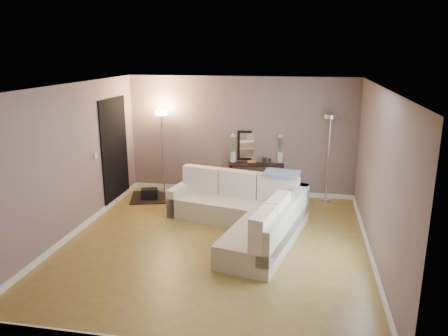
% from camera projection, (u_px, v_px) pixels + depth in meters
% --- Properties ---
extents(floor, '(5.00, 5.50, 0.01)m').
position_uv_depth(floor, '(215.00, 244.00, 7.30)').
color(floor, olive).
rests_on(floor, ground).
extents(ceiling, '(5.00, 5.50, 0.01)m').
position_uv_depth(ceiling, '(214.00, 86.00, 6.62)').
color(ceiling, white).
rests_on(ceiling, ground).
extents(wall_back, '(5.00, 0.02, 2.60)m').
position_uv_depth(wall_back, '(240.00, 136.00, 9.58)').
color(wall_back, '#7E6760').
rests_on(wall_back, ground).
extents(wall_front, '(5.00, 0.02, 2.60)m').
position_uv_depth(wall_front, '(158.00, 240.00, 4.34)').
color(wall_front, '#7E6760').
rests_on(wall_front, ground).
extents(wall_left, '(0.02, 5.50, 2.60)m').
position_uv_depth(wall_left, '(70.00, 162.00, 7.41)').
color(wall_left, '#7E6760').
rests_on(wall_left, ground).
extents(wall_right, '(0.02, 5.50, 2.60)m').
position_uv_depth(wall_right, '(379.00, 177.00, 6.51)').
color(wall_right, '#7E6760').
rests_on(wall_right, ground).
extents(baseboard_back, '(5.00, 0.03, 0.10)m').
position_uv_depth(baseboard_back, '(240.00, 191.00, 9.88)').
color(baseboard_back, white).
rests_on(baseboard_back, ground).
extents(baseboard_left, '(0.03, 5.50, 0.10)m').
position_uv_depth(baseboard_left, '(78.00, 230.00, 7.73)').
color(baseboard_left, white).
rests_on(baseboard_left, ground).
extents(baseboard_right, '(0.03, 5.50, 0.10)m').
position_uv_depth(baseboard_right, '(370.00, 253.00, 6.84)').
color(baseboard_right, white).
rests_on(baseboard_right, ground).
extents(doorway, '(0.02, 1.20, 2.20)m').
position_uv_depth(doorway, '(115.00, 151.00, 9.07)').
color(doorway, black).
rests_on(doorway, ground).
extents(switch_plate, '(0.02, 0.08, 0.12)m').
position_uv_depth(switch_plate, '(96.00, 156.00, 8.24)').
color(switch_plate, white).
rests_on(switch_plate, ground).
extents(sectional_sofa, '(2.69, 2.95, 0.90)m').
position_uv_depth(sectional_sofa, '(246.00, 212.00, 7.78)').
color(sectional_sofa, beige).
rests_on(sectional_sofa, floor).
extents(throw_blanket, '(0.70, 0.48, 0.09)m').
position_uv_depth(throw_blanket, '(282.00, 173.00, 8.01)').
color(throw_blanket, gray).
rests_on(throw_blanket, sectional_sofa).
extents(console_table, '(1.23, 0.48, 0.74)m').
position_uv_depth(console_table, '(253.00, 177.00, 9.62)').
color(console_table, black).
rests_on(console_table, floor).
extents(leaning_mirror, '(0.85, 0.15, 0.66)m').
position_uv_depth(leaning_mirror, '(257.00, 145.00, 9.59)').
color(leaning_mirror, black).
rests_on(leaning_mirror, console_table).
extents(table_decor, '(0.51, 0.13, 0.12)m').
position_uv_depth(table_decor, '(257.00, 161.00, 9.49)').
color(table_decor, orange).
rests_on(table_decor, console_table).
extents(flower_vase_left, '(0.14, 0.12, 0.63)m').
position_uv_depth(flower_vase_left, '(233.00, 150.00, 9.48)').
color(flower_vase_left, silver).
rests_on(flower_vase_left, console_table).
extents(flower_vase_right, '(0.14, 0.12, 0.63)m').
position_uv_depth(flower_vase_right, '(280.00, 150.00, 9.43)').
color(flower_vase_right, silver).
rests_on(flower_vase_right, console_table).
extents(floor_lamp_lit, '(0.32, 0.32, 1.85)m').
position_uv_depth(floor_lamp_lit, '(162.00, 136.00, 9.61)').
color(floor_lamp_lit, silver).
rests_on(floor_lamp_lit, floor).
extents(floor_lamp_unlit, '(0.31, 0.31, 1.87)m').
position_uv_depth(floor_lamp_unlit, '(329.00, 141.00, 9.00)').
color(floor_lamp_unlit, silver).
rests_on(floor_lamp_unlit, floor).
extents(charcoal_rug, '(1.41, 1.20, 0.02)m').
position_uv_depth(charcoal_rug, '(159.00, 197.00, 9.60)').
color(charcoal_rug, black).
rests_on(charcoal_rug, floor).
extents(black_bag, '(0.39, 0.33, 0.22)m').
position_uv_depth(black_bag, '(149.00, 194.00, 9.45)').
color(black_bag, black).
rests_on(black_bag, charcoal_rug).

